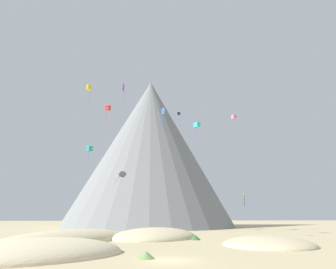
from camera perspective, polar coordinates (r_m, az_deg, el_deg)
The scene contains 20 objects.
ground_plane at distance 28.36m, azimuth 0.27°, elevation -23.54°, with size 400.00×400.00×0.00m, color #C6B284.
dune_foreground_left at distance 33.52m, azimuth -24.11°, elevation -21.05°, with size 17.68×11.91×3.49m, color beige.
dune_foreground_right at distance 49.84m, azimuth -18.73°, elevation -19.33°, with size 27.39×10.56×3.67m, color beige.
dune_midground at distance 54.96m, azimuth -2.58°, elevation -19.67°, with size 19.12×13.99×3.61m, color beige.
dune_back_low at distance 43.63m, azimuth 19.13°, elevation -19.95°, with size 12.04×13.24×2.55m, color #CCBA8E.
bush_scatter_east at distance 52.08m, azimuth -7.68°, elevation -19.41°, with size 1.23×1.23×0.68m, color #386633.
bush_far_left at distance 29.52m, azimuth -4.31°, elevation -22.53°, with size 1.64×1.64×0.68m, color #668C4C.
bush_ridge_crest at distance 42.74m, azimuth 22.84°, elevation -19.33°, with size 1.71×1.71×0.57m, color #568442.
bush_mid_center at distance 50.91m, azimuth 5.38°, elevation -19.48°, with size 1.81×1.81×0.84m, color #386633.
rock_massif at distance 109.00m, azimuth -3.30°, elevation -4.59°, with size 77.61×77.61×55.10m.
kite_violet_high at distance 76.93m, azimuth -8.86°, elevation 9.11°, with size 0.93×2.17×5.99m.
kite_teal_mid at distance 87.48m, azimuth -15.16°, elevation -2.69°, with size 1.95×1.94×5.38m.
kite_black_high at distance 79.28m, azimuth 2.14°, elevation 4.08°, with size 0.78×0.85×4.33m.
kite_blue_mid at distance 53.81m, azimuth -1.00°, elevation 3.98°, with size 0.61×0.54×4.31m.
kite_magenta_low at distance 86.21m, azimuth 3.10°, elevation -12.23°, with size 1.65×1.30×5.50m.
kite_red_high at distance 76.16m, azimuth -11.76°, elevation 5.19°, with size 1.59×1.54×4.49m.
kite_yellow_high at distance 82.33m, azimuth -15.28°, elevation 8.84°, with size 1.54×1.52×5.51m.
kite_pink_high at distance 69.41m, azimuth 12.84°, elevation 3.38°, with size 1.11×1.10×2.46m.
kite_gold_low at distance 82.99m, azimuth 14.77°, elevation -11.78°, with size 0.52×0.57×3.91m.
kite_cyan_mid at distance 62.73m, azimuth 5.71°, elevation 1.86°, with size 1.57×1.56×5.54m.
Camera 1 is at (-2.45, -27.98, 3.93)m, focal length 31.00 mm.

